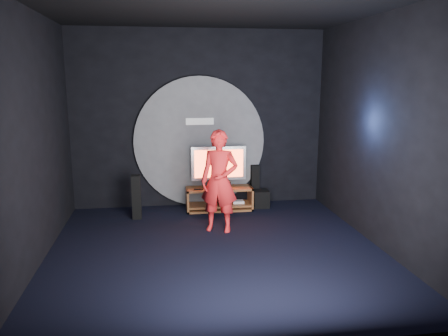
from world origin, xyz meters
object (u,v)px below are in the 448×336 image
at_px(tv, 219,165).
at_px(subwoofer, 261,199).
at_px(player, 219,181).
at_px(media_console, 220,200).
at_px(tower_speaker_right, 255,185).
at_px(tower_speaker_left, 136,197).

distance_m(tv, subwoofer, 1.11).
distance_m(tv, player, 1.25).
xyz_separation_m(media_console, subwoofer, (0.84, 0.06, -0.02)).
bearing_deg(tower_speaker_right, player, -122.51).
height_order(tower_speaker_right, player, player).
relative_size(tower_speaker_right, player, 0.47).
relative_size(media_console, tower_speaker_left, 1.58).
height_order(tower_speaker_left, tower_speaker_right, same).
height_order(media_console, subwoofer, media_console).
distance_m(media_console, tower_speaker_right, 0.86).
bearing_deg(media_console, tv, 96.37).
xyz_separation_m(tower_speaker_left, tower_speaker_right, (2.36, 0.61, 0.00)).
distance_m(tv, tower_speaker_right, 0.95).
bearing_deg(tv, media_console, -83.63).
bearing_deg(tower_speaker_right, tower_speaker_left, -165.59).
relative_size(tower_speaker_left, player, 0.47).
xyz_separation_m(subwoofer, player, (-1.01, -1.23, 0.69)).
bearing_deg(tower_speaker_right, tv, -163.38).
distance_m(media_console, player, 1.36).
distance_m(tower_speaker_left, subwoofer, 2.47).
xyz_separation_m(tv, subwoofer, (0.85, -0.01, -0.72)).
xyz_separation_m(tower_speaker_left, player, (1.42, -0.87, 0.45)).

